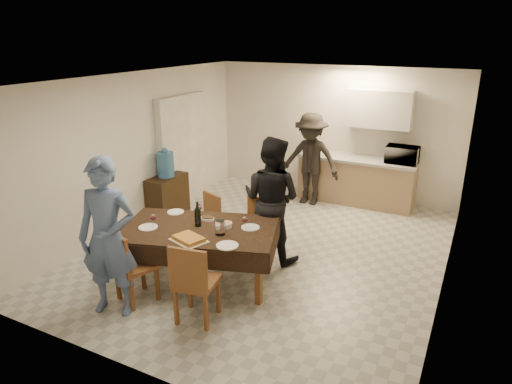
# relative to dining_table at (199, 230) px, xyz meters

# --- Properties ---
(floor) EXTENTS (5.00, 6.00, 0.02)m
(floor) POSITION_rel_dining_table_xyz_m (0.44, 1.24, -0.75)
(floor) COLOR beige
(floor) RESTS_ON ground
(ceiling) EXTENTS (5.00, 6.00, 0.02)m
(ceiling) POSITION_rel_dining_table_xyz_m (0.44, 1.24, 1.85)
(ceiling) COLOR white
(ceiling) RESTS_ON wall_back
(wall_back) EXTENTS (5.00, 0.02, 2.60)m
(wall_back) POSITION_rel_dining_table_xyz_m (0.44, 4.24, 0.55)
(wall_back) COLOR silver
(wall_back) RESTS_ON floor
(wall_front) EXTENTS (5.00, 0.02, 2.60)m
(wall_front) POSITION_rel_dining_table_xyz_m (0.44, -1.76, 0.55)
(wall_front) COLOR silver
(wall_front) RESTS_ON floor
(wall_left) EXTENTS (0.02, 6.00, 2.60)m
(wall_left) POSITION_rel_dining_table_xyz_m (-2.06, 1.24, 0.55)
(wall_left) COLOR silver
(wall_left) RESTS_ON floor
(wall_right) EXTENTS (0.02, 6.00, 2.60)m
(wall_right) POSITION_rel_dining_table_xyz_m (2.94, 1.24, 0.55)
(wall_right) COLOR silver
(wall_right) RESTS_ON floor
(stub_partition) EXTENTS (0.15, 1.40, 2.10)m
(stub_partition) POSITION_rel_dining_table_xyz_m (-1.98, 2.44, 0.30)
(stub_partition) COLOR white
(stub_partition) RESTS_ON floor
(kitchen_base_cabinet) EXTENTS (2.20, 0.60, 0.86)m
(kitchen_base_cabinet) POSITION_rel_dining_table_xyz_m (1.04, 3.92, -0.32)
(kitchen_base_cabinet) COLOR #9F815F
(kitchen_base_cabinet) RESTS_ON floor
(kitchen_worktop) EXTENTS (2.24, 0.64, 0.05)m
(kitchen_worktop) POSITION_rel_dining_table_xyz_m (1.04, 3.92, 0.14)
(kitchen_worktop) COLOR #A9A8A4
(kitchen_worktop) RESTS_ON kitchen_base_cabinet
(upper_cabinet) EXTENTS (1.20, 0.34, 0.70)m
(upper_cabinet) POSITION_rel_dining_table_xyz_m (1.34, 4.06, 1.10)
(upper_cabinet) COLOR silver
(upper_cabinet) RESTS_ON wall_back
(dining_table) EXTENTS (2.26, 1.73, 0.78)m
(dining_table) POSITION_rel_dining_table_xyz_m (0.00, 0.00, 0.00)
(dining_table) COLOR black
(dining_table) RESTS_ON floor
(chair_near_left) EXTENTS (0.56, 0.58, 0.52)m
(chair_near_left) POSITION_rel_dining_table_xyz_m (-0.45, -0.84, -0.16)
(chair_near_left) COLOR brown
(chair_near_left) RESTS_ON floor
(chair_near_right) EXTENTS (0.53, 0.53, 0.54)m
(chair_near_right) POSITION_rel_dining_table_xyz_m (0.45, -0.85, -0.13)
(chair_near_right) COLOR brown
(chair_near_right) RESTS_ON floor
(chair_far_left) EXTENTS (0.53, 0.54, 0.49)m
(chair_far_left) POSITION_rel_dining_table_xyz_m (-0.45, 0.66, -0.20)
(chair_far_left) COLOR brown
(chair_far_left) RESTS_ON floor
(chair_far_right) EXTENTS (0.45, 0.45, 0.52)m
(chair_far_right) POSITION_rel_dining_table_xyz_m (0.45, 0.66, -0.15)
(chair_far_right) COLOR brown
(chair_far_right) RESTS_ON floor
(console) EXTENTS (0.40, 0.81, 0.75)m
(console) POSITION_rel_dining_table_xyz_m (-1.84, 1.70, -0.37)
(console) COLOR black
(console) RESTS_ON floor
(water_jug) EXTENTS (0.30, 0.30, 0.45)m
(water_jug) POSITION_rel_dining_table_xyz_m (-1.84, 1.70, 0.23)
(water_jug) COLOR #4181BB
(water_jug) RESTS_ON console
(wine_bottle) EXTENTS (0.08, 0.08, 0.34)m
(wine_bottle) POSITION_rel_dining_table_xyz_m (-0.05, 0.05, 0.21)
(wine_bottle) COLOR black
(wine_bottle) RESTS_ON dining_table
(water_pitcher) EXTENTS (0.12, 0.12, 0.19)m
(water_pitcher) POSITION_rel_dining_table_xyz_m (0.35, -0.05, 0.13)
(water_pitcher) COLOR white
(water_pitcher) RESTS_ON dining_table
(savoury_tart) EXTENTS (0.50, 0.44, 0.05)m
(savoury_tart) POSITION_rel_dining_table_xyz_m (0.10, -0.38, 0.06)
(savoury_tart) COLOR #BD8037
(savoury_tart) RESTS_ON dining_table
(salad_bowl) EXTENTS (0.16, 0.16, 0.06)m
(salad_bowl) POSITION_rel_dining_table_xyz_m (0.30, 0.18, 0.07)
(salad_bowl) COLOR white
(salad_bowl) RESTS_ON dining_table
(mushroom_dish) EXTENTS (0.18, 0.18, 0.03)m
(mushroom_dish) POSITION_rel_dining_table_xyz_m (-0.05, 0.28, 0.05)
(mushroom_dish) COLOR white
(mushroom_dish) RESTS_ON dining_table
(wine_glass_a) EXTENTS (0.08, 0.08, 0.18)m
(wine_glass_a) POSITION_rel_dining_table_xyz_m (-0.55, -0.25, 0.13)
(wine_glass_a) COLOR white
(wine_glass_a) RESTS_ON dining_table
(wine_glass_b) EXTENTS (0.08, 0.08, 0.18)m
(wine_glass_b) POSITION_rel_dining_table_xyz_m (0.55, 0.25, 0.12)
(wine_glass_b) COLOR white
(wine_glass_b) RESTS_ON dining_table
(wine_glass_c) EXTENTS (0.09, 0.09, 0.20)m
(wine_glass_c) POSITION_rel_dining_table_xyz_m (-0.20, 0.30, 0.14)
(wine_glass_c) COLOR white
(wine_glass_c) RESTS_ON dining_table
(plate_near_left) EXTENTS (0.25, 0.25, 0.01)m
(plate_near_left) POSITION_rel_dining_table_xyz_m (-0.60, -0.30, 0.04)
(plate_near_left) COLOR white
(plate_near_left) RESTS_ON dining_table
(plate_near_right) EXTENTS (0.27, 0.27, 0.02)m
(plate_near_right) POSITION_rel_dining_table_xyz_m (0.60, -0.30, 0.04)
(plate_near_right) COLOR white
(plate_near_right) RESTS_ON dining_table
(plate_far_left) EXTENTS (0.24, 0.24, 0.01)m
(plate_far_left) POSITION_rel_dining_table_xyz_m (-0.60, 0.30, 0.04)
(plate_far_left) COLOR white
(plate_far_left) RESTS_ON dining_table
(plate_far_right) EXTENTS (0.24, 0.24, 0.01)m
(plate_far_right) POSITION_rel_dining_table_xyz_m (0.60, 0.30, 0.04)
(plate_far_right) COLOR white
(plate_far_right) RESTS_ON dining_table
(microwave) EXTENTS (0.58, 0.39, 0.32)m
(microwave) POSITION_rel_dining_table_xyz_m (1.86, 3.92, 0.32)
(microwave) COLOR silver
(microwave) RESTS_ON kitchen_worktop
(person_near) EXTENTS (0.81, 0.65, 1.92)m
(person_near) POSITION_rel_dining_table_xyz_m (-0.55, -1.05, 0.22)
(person_near) COLOR #526A9B
(person_near) RESTS_ON floor
(person_far) EXTENTS (0.93, 0.75, 1.85)m
(person_far) POSITION_rel_dining_table_xyz_m (0.55, 1.05, 0.18)
(person_far) COLOR black
(person_far) RESTS_ON floor
(person_kitchen) EXTENTS (1.15, 0.66, 1.78)m
(person_kitchen) POSITION_rel_dining_table_xyz_m (0.24, 3.47, 0.15)
(person_kitchen) COLOR black
(person_kitchen) RESTS_ON floor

